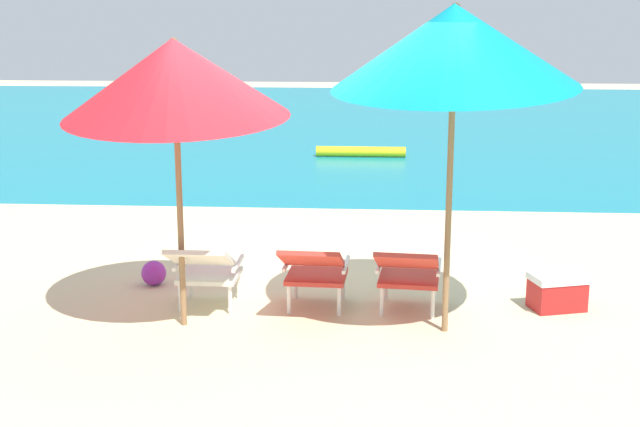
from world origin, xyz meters
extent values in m
plane|color=beige|center=(0.00, 4.00, 0.00)|extent=(40.00, 40.00, 0.00)
cube|color=teal|center=(0.00, 12.75, 0.00)|extent=(40.00, 18.00, 0.01)
cylinder|color=yellow|center=(0.21, 7.92, 0.10)|extent=(1.60, 0.18, 0.18)
cube|color=silver|center=(-0.95, -0.19, 0.28)|extent=(0.53, 0.51, 0.04)
cube|color=silver|center=(-0.96, -0.56, 0.55)|extent=(0.53, 0.52, 0.27)
cylinder|color=white|center=(-1.17, 0.02, 0.13)|extent=(0.04, 0.04, 0.26)
cylinder|color=white|center=(-0.73, 0.02, 0.13)|extent=(0.04, 0.04, 0.26)
cylinder|color=white|center=(-1.18, -0.40, 0.13)|extent=(0.04, 0.04, 0.26)
cylinder|color=white|center=(-0.74, -0.40, 0.13)|extent=(0.04, 0.04, 0.26)
cube|color=white|center=(-1.21, -0.19, 0.40)|extent=(0.04, 0.50, 0.03)
cube|color=white|center=(-0.69, -0.19, 0.40)|extent=(0.04, 0.50, 0.03)
cube|color=red|center=(0.00, -0.16, 0.28)|extent=(0.54, 0.52, 0.04)
cube|color=red|center=(-0.02, -0.52, 0.55)|extent=(0.54, 0.54, 0.27)
cylinder|color=white|center=(-0.21, 0.06, 0.13)|extent=(0.04, 0.04, 0.26)
cylinder|color=white|center=(0.23, 0.04, 0.13)|extent=(0.04, 0.04, 0.26)
cylinder|color=white|center=(-0.23, -0.36, 0.13)|extent=(0.04, 0.04, 0.26)
cylinder|color=white|center=(0.21, -0.38, 0.13)|extent=(0.04, 0.04, 0.26)
cube|color=white|center=(-0.26, -0.14, 0.40)|extent=(0.05, 0.50, 0.03)
cube|color=white|center=(0.26, -0.17, 0.40)|extent=(0.05, 0.50, 0.03)
cube|color=red|center=(0.82, -0.17, 0.28)|extent=(0.56, 0.55, 0.04)
cube|color=red|center=(0.78, -0.53, 0.55)|extent=(0.57, 0.56, 0.27)
cylinder|color=white|center=(0.62, 0.06, 0.13)|extent=(0.04, 0.04, 0.26)
cylinder|color=white|center=(1.06, 0.02, 0.13)|extent=(0.04, 0.04, 0.26)
cylinder|color=white|center=(0.58, -0.36, 0.13)|extent=(0.04, 0.04, 0.26)
cylinder|color=white|center=(1.02, -0.40, 0.13)|extent=(0.04, 0.04, 0.26)
cube|color=white|center=(0.56, -0.14, 0.40)|extent=(0.08, 0.50, 0.03)
cube|color=white|center=(1.08, -0.19, 0.40)|extent=(0.08, 0.50, 0.03)
cylinder|color=olive|center=(-1.08, -0.69, 0.89)|extent=(0.05, 0.05, 1.79)
cone|color=red|center=(-1.08, -0.69, 2.07)|extent=(1.95, 1.99, 0.78)
sphere|color=#4C3823|center=(-1.08, -0.69, 2.35)|extent=(0.07, 0.07, 0.07)
cylinder|color=olive|center=(1.10, -0.69, 1.02)|extent=(0.05, 0.05, 2.03)
cone|color=#0A93AD|center=(1.10, -0.69, 2.32)|extent=(2.55, 2.57, 0.80)
sphere|color=#4C3823|center=(1.10, -0.69, 2.61)|extent=(0.07, 0.07, 0.07)
sphere|color=purple|center=(-1.61, 0.35, 0.12)|extent=(0.24, 0.24, 0.24)
cube|color=red|center=(2.13, -0.08, 0.13)|extent=(0.52, 0.42, 0.26)
cube|color=white|center=(2.13, -0.08, 0.29)|extent=(0.54, 0.44, 0.06)
camera|label=1|loc=(0.54, -7.55, 2.61)|focal=49.03mm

